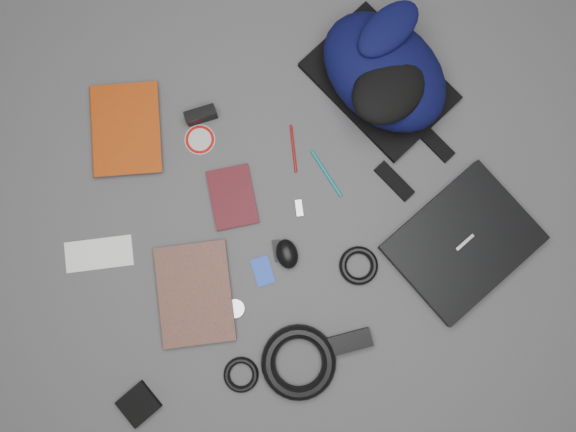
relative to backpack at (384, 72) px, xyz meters
name	(u,v)px	position (x,y,z in m)	size (l,w,h in m)	color
ground	(288,217)	(-0.40, -0.26, -0.09)	(4.00, 4.00, 0.00)	#4F4F51
backpack	(384,72)	(0.00, 0.00, 0.00)	(0.30, 0.43, 0.18)	black
laptop	(463,243)	(0.03, -0.52, -0.07)	(0.37, 0.29, 0.04)	black
textbook_red	(91,132)	(-0.82, 0.18, -0.08)	(0.20, 0.27, 0.03)	#973008
comic_book	(158,298)	(-0.82, -0.34, -0.08)	(0.20, 0.28, 0.02)	#BE5A0D
envelope	(99,254)	(-0.93, -0.15, -0.09)	(0.19, 0.09, 0.00)	white
dvd_case	(232,197)	(-0.52, -0.15, -0.08)	(0.12, 0.17, 0.01)	#3B0B10
compact_camera	(201,115)	(-0.51, 0.10, -0.07)	(0.09, 0.03, 0.05)	black
sticker_disc	(200,140)	(-0.54, 0.04, -0.09)	(0.09, 0.09, 0.00)	silver
pen_teal	(326,173)	(-0.25, -0.19, -0.09)	(0.01, 0.01, 0.16)	#0D787A
pen_red	(293,149)	(-0.31, -0.09, -0.09)	(0.01, 0.01, 0.14)	maroon
id_badge	(263,271)	(-0.52, -0.38, -0.09)	(0.05, 0.08, 0.00)	blue
usb_black	(277,251)	(-0.46, -0.34, -0.08)	(0.02, 0.06, 0.01)	black
usb_silver	(299,208)	(-0.36, -0.25, -0.09)	(0.02, 0.05, 0.01)	#A6A6A8
mouse	(287,254)	(-0.44, -0.36, -0.07)	(0.06, 0.08, 0.04)	black
headphone_left	(215,278)	(-0.65, -0.34, -0.08)	(0.06, 0.06, 0.01)	#B3B3B5
headphone_right	(235,308)	(-0.63, -0.44, -0.08)	(0.05, 0.05, 0.01)	silver
cable_coil	(359,266)	(-0.27, -0.46, -0.08)	(0.11, 0.11, 0.02)	black
power_brick	(350,342)	(-0.37, -0.65, -0.08)	(0.12, 0.05, 0.03)	black
power_cord_coil	(299,362)	(-0.52, -0.64, -0.07)	(0.21, 0.21, 0.04)	black
pouch	(139,404)	(-0.97, -0.58, -0.08)	(0.09, 0.09, 0.02)	black
earbud_coil	(241,375)	(-0.68, -0.62, -0.08)	(0.10, 0.10, 0.02)	black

